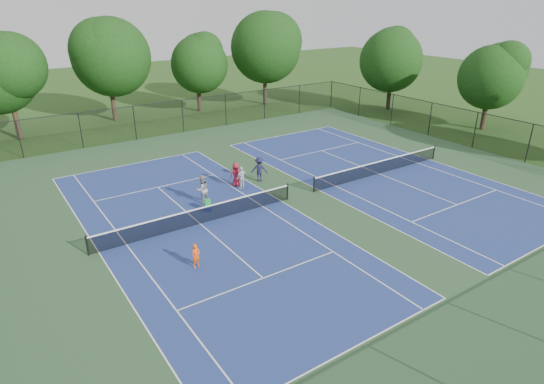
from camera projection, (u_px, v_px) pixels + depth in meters
ground at (301, 196)px, 28.73m from camera, size 140.00×140.00×0.00m
court_pad at (301, 196)px, 28.72m from camera, size 36.00×36.00×0.01m
tennis_court_left at (200, 222)px, 25.09m from camera, size 12.00×23.83×1.07m
tennis_court_right at (379, 173)px, 32.29m from camera, size 12.00×23.83×1.07m
perimeter_fence at (301, 172)px, 28.10m from camera, size 36.08×36.08×3.02m
tree_back_a at (5, 69)px, 37.97m from camera, size 6.80×6.80×9.15m
tree_back_b at (106, 54)px, 43.90m from camera, size 7.60×7.60×10.03m
tree_back_c at (197, 60)px, 48.21m from camera, size 6.00×6.00×8.40m
tree_back_d at (265, 44)px, 51.03m from camera, size 7.80×7.80×10.37m
tree_side_e at (393, 56)px, 48.95m from camera, size 6.60×6.60×8.87m
tree_side_f at (492, 73)px, 41.30m from camera, size 5.80×5.80×8.12m
child_player at (196, 256)px, 20.89m from camera, size 0.48×0.36×1.19m
instructor at (202, 189)px, 27.40m from camera, size 0.95×0.78×1.78m
bystander_a at (242, 177)px, 29.58m from camera, size 0.95×0.56×1.51m
bystander_b at (259, 169)px, 30.73m from camera, size 1.26×1.17×1.71m
bystander_c at (236, 174)px, 29.96m from camera, size 0.81×0.55×1.61m
ball_crate at (208, 209)px, 26.62m from camera, size 0.39×0.34×0.30m
ball_hopper at (208, 203)px, 26.48m from camera, size 0.38×0.34×0.44m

